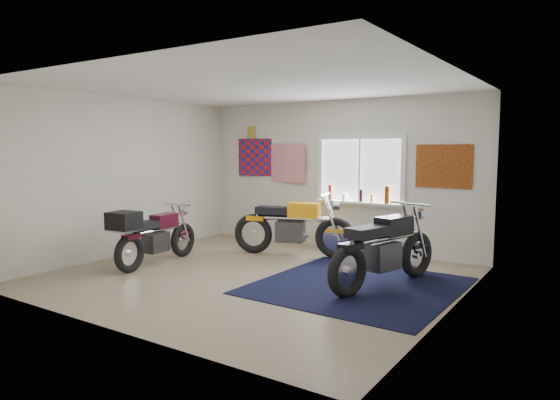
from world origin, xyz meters
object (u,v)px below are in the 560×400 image
Objects in this scene: navy_rug at (358,286)px; black_chrome_bike at (384,251)px; maroon_tourer at (151,235)px; yellow_triumph at (293,228)px.

black_chrome_bike is (0.29, 0.17, 0.48)m from navy_rug.
yellow_triumph is at bearing -43.89° from maroon_tourer.
yellow_triumph is at bearing 80.31° from black_chrome_bike.
black_chrome_bike is at bearing 30.58° from navy_rug.
maroon_tourer is at bearing -167.20° from navy_rug.
yellow_triumph is at bearing 146.86° from navy_rug.
yellow_triumph reaches higher than navy_rug.
black_chrome_bike reaches higher than navy_rug.
yellow_triumph is (-1.74, 1.14, 0.47)m from navy_rug.
navy_rug is 3.30m from maroon_tourer.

